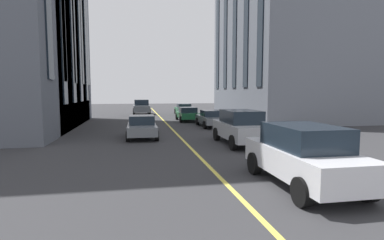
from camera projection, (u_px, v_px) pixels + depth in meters
The scene contains 10 objects.
lane_centre_line at pixel (195, 152), 14.39m from camera, with size 80.00×0.16×0.01m.
car_grey_oncoming at pixel (142, 127), 18.93m from camera, with size 3.90×1.89×1.40m.
car_silver_near at pixel (241, 127), 16.57m from camera, with size 4.70×2.14×1.88m.
car_grey_far at pixel (141, 107), 38.39m from camera, with size 4.70×2.14×1.88m.
car_grey_parked_b at pixel (211, 118), 24.98m from camera, with size 4.40×1.95×1.37m.
car_green_parked_a at pixel (184, 109), 38.39m from camera, with size 4.40×1.95×1.37m.
car_green_trailing at pixel (188, 114), 29.86m from camera, with size 4.40×1.95×1.37m.
car_white_mid at pixel (303, 155), 9.23m from camera, with size 4.70×2.14×1.88m.
building_left_near at pixel (5, 37), 23.95m from camera, with size 12.81×10.82×14.48m.
building_right_near at pixel (293, 7), 32.14m from camera, with size 16.43×12.98×23.61m.
Camera 1 is at (6.09, 2.77, 2.89)m, focal length 28.32 mm.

